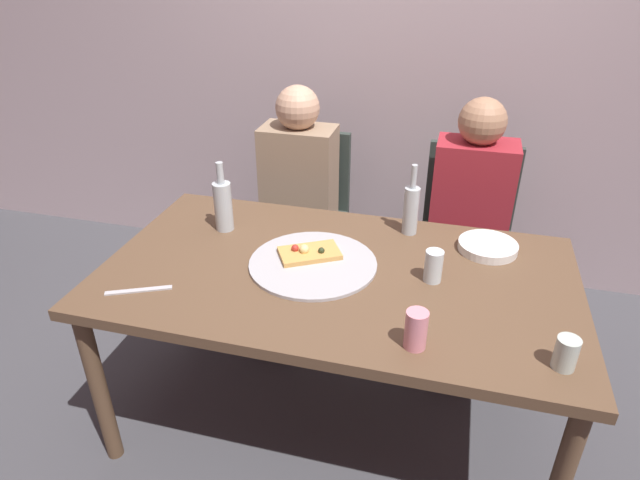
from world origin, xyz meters
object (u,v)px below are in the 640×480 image
Objects in this scene: dining_table at (336,287)px; guest_in_sweater at (294,198)px; chair_right at (466,227)px; wine_bottle at (223,205)px; chair_left at (303,208)px; beer_bottle at (411,209)px; pizza_tray at (313,264)px; tumbler_near at (433,266)px; pizza_slice_last at (309,253)px; plate_stack at (488,247)px; table_knife at (139,290)px; soda_can at (416,330)px; tumbler_far at (566,353)px; guest_in_beanie at (469,218)px.

dining_table is 1.44× the size of guest_in_sweater.
guest_in_sweater is at bearing 10.23° from chair_right.
chair_left is at bearing 79.28° from wine_bottle.
pizza_tray is at bearing -132.22° from beer_bottle.
pizza_tray is 4.01× the size of tumbler_near.
guest_in_sweater is at bearing 112.01° from pizza_slice_last.
plate_stack reaches higher than pizza_tray.
beer_bottle is (0.73, 0.16, -0.00)m from wine_bottle.
table_knife is 1.60m from chair_right.
beer_bottle reaches higher than chair_right.
beer_bottle is 1.32× the size of table_knife.
beer_bottle is at bearing -167.05° from table_knife.
pizza_slice_last is at bearing 137.39° from soda_can.
plate_stack is (0.19, 0.26, -0.04)m from tumbler_near.
pizza_tray is 0.77m from guest_in_sweater.
guest_in_sweater reaches higher than tumbler_far.
table_knife is at bearing 47.49° from chair_right.
wine_bottle is (-0.42, 0.18, 0.10)m from pizza_tray.
wine_bottle reaches higher than plate_stack.
plate_stack is at bearing 154.72° from guest_in_sweater.
guest_in_sweater is at bearing 136.83° from tumbler_far.
chair_left is (-0.39, 0.87, -0.14)m from dining_table.
guest_in_sweater is (0.13, 0.52, -0.19)m from wine_bottle.
table_knife is 0.24× the size of chair_left.
soda_can reaches higher than plate_stack.
tumbler_near reaches higher than dining_table.
guest_in_sweater is (-1.11, 1.04, -0.13)m from tumbler_far.
dining_table is 0.60m from plate_stack.
pizza_tray is 0.88m from tumbler_far.
chair_right is at bearing 54.73° from pizza_slice_last.
wine_bottle is at bearing 34.93° from chair_right.
chair_right is (0.55, 0.85, -0.21)m from pizza_tray.
pizza_slice_last is 0.28× the size of chair_right.
beer_bottle is 0.73m from guest_in_sweater.
tumbler_near is at bearing 4.38° from dining_table.
guest_in_beanie reaches higher than plate_stack.
chair_left is (-0.60, 0.51, -0.32)m from beer_bottle.
beer_bottle is 0.33m from plate_stack.
pizza_slice_last reaches higher than table_knife.
guest_in_beanie reaches higher than tumbler_near.
tumbler_far is 0.64m from plate_stack.
table_knife is at bearing 178.92° from tumbler_far.
table_knife is at bearing -154.29° from dining_table.
beer_bottle is 0.35m from tumbler_near.
guest_in_sweater reaches higher than chair_left.
table_knife is 0.19× the size of guest_in_sweater.
pizza_tray is at bearing 138.80° from soda_can.
table_knife is (-1.14, -0.59, -0.01)m from plate_stack.
dining_table is at bearing 57.75° from guest_in_beanie.
plate_stack is at bearing 54.69° from tumbler_near.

